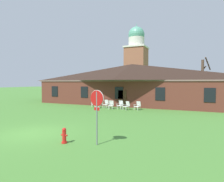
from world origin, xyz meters
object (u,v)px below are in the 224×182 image
at_px(stop_sign, 97,106).
at_px(lawn_chair_left_end, 106,104).
at_px(lawn_chair_right_end, 120,105).
at_px(lawn_chair_far_side, 127,105).
at_px(lawn_chair_near_door, 98,104).
at_px(lawn_chair_middle, 111,105).
at_px(lawn_chair_under_eave, 138,105).
at_px(lawn_chair_by_porch, 94,103).
at_px(fire_hydrant, 64,136).

bearing_deg(stop_sign, lawn_chair_left_end, 114.09).
height_order(lawn_chair_right_end, lawn_chair_far_side, same).
xyz_separation_m(lawn_chair_near_door, lawn_chair_middle, (1.83, -0.13, 0.00)).
bearing_deg(lawn_chair_under_eave, lawn_chair_middle, -171.20).
xyz_separation_m(stop_sign, lawn_chair_right_end, (-3.75, 12.55, -1.42)).
xyz_separation_m(lawn_chair_by_porch, lawn_chair_right_end, (3.71, -0.34, 0.00)).
relative_size(lawn_chair_near_door, lawn_chair_far_side, 1.00).
bearing_deg(lawn_chair_under_eave, lawn_chair_right_end, 179.33).
bearing_deg(lawn_chair_left_end, lawn_chair_by_porch, 174.61).
bearing_deg(stop_sign, lawn_chair_under_eave, 97.55).
height_order(lawn_chair_left_end, lawn_chair_right_end, same).
bearing_deg(lawn_chair_left_end, lawn_chair_far_side, -12.71).
xyz_separation_m(lawn_chair_by_porch, lawn_chair_near_door, (0.91, -0.71, 0.00)).
relative_size(stop_sign, lawn_chair_right_end, 2.82).
relative_size(lawn_chair_middle, lawn_chair_right_end, 1.00).
relative_size(stop_sign, lawn_chair_by_porch, 2.82).
bearing_deg(lawn_chair_under_eave, lawn_chair_far_side, -158.16).
height_order(lawn_chair_left_end, fire_hydrant, lawn_chair_left_end).
bearing_deg(lawn_chair_middle, lawn_chair_far_side, 0.53).
bearing_deg(lawn_chair_left_end, stop_sign, -65.91).
distance_m(lawn_chair_under_eave, fire_hydrant, 12.99).
height_order(stop_sign, lawn_chair_by_porch, stop_sign).
bearing_deg(lawn_chair_far_side, fire_hydrant, -84.64).
relative_size(lawn_chair_right_end, fire_hydrant, 1.21).
height_order(lawn_chair_near_door, lawn_chair_far_side, same).
bearing_deg(fire_hydrant, stop_sign, 15.89).
relative_size(lawn_chair_right_end, lawn_chair_far_side, 1.00).
distance_m(lawn_chair_middle, lawn_chair_right_end, 1.10).
distance_m(lawn_chair_middle, lawn_chair_under_eave, 3.10).
xyz_separation_m(lawn_chair_middle, lawn_chair_under_eave, (3.07, 0.47, 0.00)).
height_order(lawn_chair_left_end, lawn_chair_far_side, same).
relative_size(lawn_chair_by_porch, lawn_chair_far_side, 1.00).
distance_m(lawn_chair_left_end, lawn_chair_far_side, 2.96).
distance_m(stop_sign, lawn_chair_far_side, 12.47).
relative_size(lawn_chair_middle, fire_hydrant, 1.21).
bearing_deg(lawn_chair_near_door, lawn_chair_far_side, -1.72).
bearing_deg(lawn_chair_near_door, fire_hydrant, -68.71).
xyz_separation_m(lawn_chair_right_end, lawn_chair_under_eave, (2.09, -0.02, 0.00)).
bearing_deg(lawn_chair_under_eave, lawn_chair_left_end, 177.24).
height_order(lawn_chair_left_end, lawn_chair_under_eave, same).
distance_m(lawn_chair_left_end, lawn_chair_under_eave, 4.03).
bearing_deg(lawn_chair_near_door, lawn_chair_right_end, 7.50).
xyz_separation_m(lawn_chair_by_porch, lawn_chair_left_end, (1.77, -0.17, 0.00)).
distance_m(lawn_chair_right_end, lawn_chair_under_eave, 2.09).
xyz_separation_m(lawn_chair_under_eave, fire_hydrant, (0.03, -12.99, -0.12)).
bearing_deg(fire_hydrant, lawn_chair_middle, 103.92).
bearing_deg(fire_hydrant, lawn_chair_left_end, 107.13).
xyz_separation_m(lawn_chair_near_door, lawn_chair_far_side, (3.75, -0.11, 0.00)).
bearing_deg(lawn_chair_under_eave, fire_hydrant, -89.85).
xyz_separation_m(lawn_chair_left_end, fire_hydrant, (4.06, -13.19, -0.12)).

